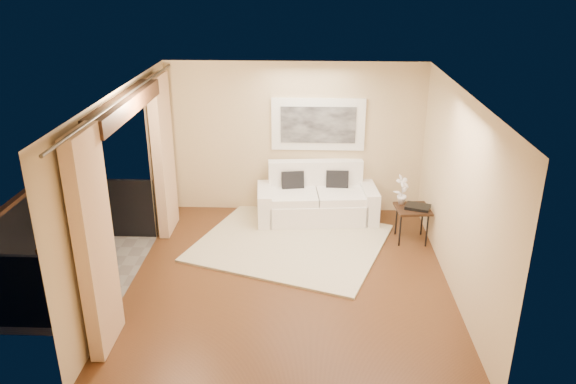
{
  "coord_description": "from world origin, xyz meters",
  "views": [
    {
      "loc": [
        0.26,
        -7.0,
        4.2
      ],
      "look_at": [
        -0.05,
        0.73,
        1.05
      ],
      "focal_mm": 35.0,
      "sensor_mm": 36.0,
      "label": 1
    }
  ],
  "objects_px": {
    "balcony_chair_far": "(56,241)",
    "ice_bucket": "(68,220)",
    "bistro_table": "(78,235)",
    "balcony_chair_near": "(53,277)",
    "sofa": "(316,200)",
    "orchid": "(402,190)",
    "side_table": "(413,211)"
  },
  "relations": [
    {
      "from": "sofa",
      "to": "orchid",
      "type": "bearing_deg",
      "value": -30.22
    },
    {
      "from": "balcony_chair_far",
      "to": "ice_bucket",
      "type": "height_order",
      "value": "ice_bucket"
    },
    {
      "from": "balcony_chair_far",
      "to": "balcony_chair_near",
      "type": "distance_m",
      "value": 1.02
    },
    {
      "from": "ice_bucket",
      "to": "sofa",
      "type": "bearing_deg",
      "value": 29.34
    },
    {
      "from": "sofa",
      "to": "bistro_table",
      "type": "height_order",
      "value": "sofa"
    },
    {
      "from": "ice_bucket",
      "to": "orchid",
      "type": "bearing_deg",
      "value": 15.41
    },
    {
      "from": "side_table",
      "to": "orchid",
      "type": "relative_size",
      "value": 1.17
    },
    {
      "from": "side_table",
      "to": "ice_bucket",
      "type": "bearing_deg",
      "value": -166.64
    },
    {
      "from": "orchid",
      "to": "bistro_table",
      "type": "height_order",
      "value": "orchid"
    },
    {
      "from": "ice_bucket",
      "to": "balcony_chair_near",
      "type": "bearing_deg",
      "value": -80.45
    },
    {
      "from": "sofa",
      "to": "balcony_chair_near",
      "type": "height_order",
      "value": "sofa"
    },
    {
      "from": "orchid",
      "to": "balcony_chair_near",
      "type": "xyz_separation_m",
      "value": [
        -4.75,
        -2.36,
        -0.33
      ]
    },
    {
      "from": "sofa",
      "to": "balcony_chair_far",
      "type": "xyz_separation_m",
      "value": [
        -3.75,
        -2.05,
        0.17
      ]
    },
    {
      "from": "sofa",
      "to": "bistro_table",
      "type": "xyz_separation_m",
      "value": [
        -3.4,
        -2.1,
        0.29
      ]
    },
    {
      "from": "orchid",
      "to": "ice_bucket",
      "type": "relative_size",
      "value": 2.46
    },
    {
      "from": "orchid",
      "to": "balcony_chair_far",
      "type": "relative_size",
      "value": 0.55
    },
    {
      "from": "bistro_table",
      "to": "ice_bucket",
      "type": "relative_size",
      "value": 3.83
    },
    {
      "from": "side_table",
      "to": "balcony_chair_far",
      "type": "distance_m",
      "value": 5.44
    },
    {
      "from": "bistro_table",
      "to": "balcony_chair_far",
      "type": "xyz_separation_m",
      "value": [
        -0.35,
        0.04,
        -0.12
      ]
    },
    {
      "from": "bistro_table",
      "to": "ice_bucket",
      "type": "distance_m",
      "value": 0.26
    },
    {
      "from": "balcony_chair_far",
      "to": "ice_bucket",
      "type": "relative_size",
      "value": 4.5
    },
    {
      "from": "sofa",
      "to": "ice_bucket",
      "type": "distance_m",
      "value": 4.11
    },
    {
      "from": "side_table",
      "to": "bistro_table",
      "type": "relative_size",
      "value": 0.76
    },
    {
      "from": "side_table",
      "to": "bistro_table",
      "type": "bearing_deg",
      "value": -165.14
    },
    {
      "from": "balcony_chair_near",
      "to": "bistro_table",
      "type": "bearing_deg",
      "value": 84.84
    },
    {
      "from": "balcony_chair_near",
      "to": "balcony_chair_far",
      "type": "bearing_deg",
      "value": 105.17
    },
    {
      "from": "bistro_table",
      "to": "balcony_chair_near",
      "type": "distance_m",
      "value": 0.92
    },
    {
      "from": "sofa",
      "to": "balcony_chair_far",
      "type": "relative_size",
      "value": 2.37
    },
    {
      "from": "sofa",
      "to": "orchid",
      "type": "xyz_separation_m",
      "value": [
        1.37,
        -0.64,
        0.47
      ]
    },
    {
      "from": "bistro_table",
      "to": "balcony_chair_far",
      "type": "bearing_deg",
      "value": 172.93
    },
    {
      "from": "side_table",
      "to": "sofa",
      "type": "bearing_deg",
      "value": 152.8
    },
    {
      "from": "sofa",
      "to": "bistro_table",
      "type": "bearing_deg",
      "value": -153.33
    }
  ]
}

